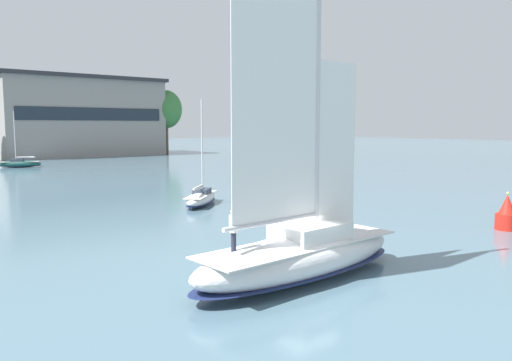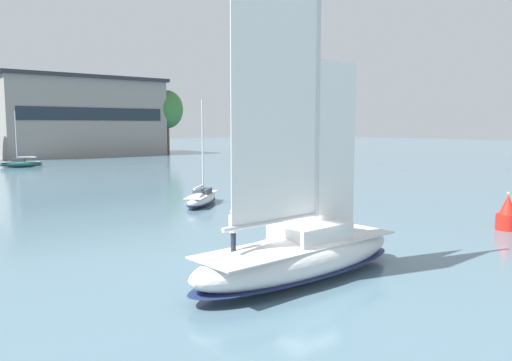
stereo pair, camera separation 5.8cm
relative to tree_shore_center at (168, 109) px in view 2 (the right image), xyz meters
The scene contains 7 objects.
ground_plane 94.05m from the tree_shore_center, 115.12° to the right, with size 400.00×400.00×0.00m, color slate.
waterfront_building 18.50m from the tree_shore_center, 160.99° to the left, with size 32.98×18.06×16.16m.
tree_shore_center is the anchor object (origin of this frame).
sailboat_main 93.92m from the tree_shore_center, 115.11° to the right, with size 11.16×3.61×15.14m.
sailboat_moored_near_marina 74.02m from the tree_shore_center, 116.39° to the right, with size 5.62×5.36×8.37m.
sailboat_moored_outer_mooring 40.67m from the tree_shore_center, 152.05° to the right, with size 6.30×4.16×8.47m.
channel_buoy 88.98m from the tree_shore_center, 105.23° to the right, with size 1.30×1.30×2.32m.
Camera 2 is at (-13.93, -14.61, 6.31)m, focal length 35.00 mm.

